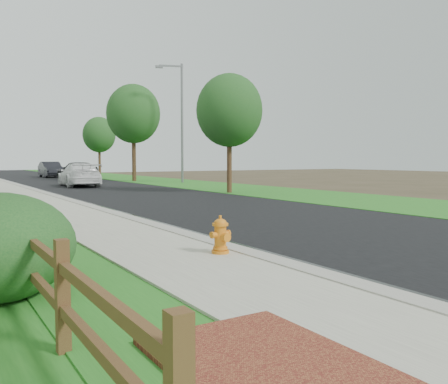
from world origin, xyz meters
TOP-DOWN VIEW (x-y plane):
  - ground at (0.00, 0.00)m, footprint 120.00×120.00m
  - road at (4.60, 35.00)m, footprint 8.00×90.00m
  - curb at (0.40, 35.00)m, footprint 0.40×90.00m
  - wet_gutter at (0.75, 35.00)m, footprint 0.50×90.00m
  - verge_far at (11.50, 35.00)m, footprint 6.00×90.00m
  - brick_patch at (-2.20, -1.00)m, footprint 1.60×2.40m
  - fire_hydrant at (-0.10, 3.33)m, footprint 0.46×0.37m
  - white_suv at (3.83, 27.70)m, footprint 2.53×5.42m
  - dark_car_mid at (6.25, 37.47)m, footprint 2.86×5.13m
  - dark_car_far at (5.62, 44.91)m, footprint 1.64×4.69m
  - streetlight at (11.65, 28.41)m, footprint 2.02×0.82m
  - tree_near_right at (9.00, 17.28)m, footprint 3.52×3.52m
  - tree_mid_right at (9.65, 32.80)m, footprint 4.35×4.35m
  - tree_far_right at (10.57, 44.98)m, footprint 3.37×3.37m

SIDE VIEW (x-z plane):
  - ground at x=0.00m, z-range 0.00..0.00m
  - road at x=4.60m, z-range 0.00..0.02m
  - verge_far at x=11.50m, z-range 0.00..0.04m
  - wet_gutter at x=0.75m, z-range 0.02..0.02m
  - brick_patch at x=-2.20m, z-range 0.00..0.11m
  - curb at x=0.40m, z-range 0.00..0.12m
  - fire_hydrant at x=-0.10m, z-range 0.07..0.77m
  - white_suv at x=3.83m, z-range 0.02..1.55m
  - dark_car_far at x=5.62m, z-range 0.02..1.57m
  - dark_car_mid at x=6.25m, z-range 0.02..1.67m
  - tree_far_right at x=10.57m, z-range 1.24..7.45m
  - tree_near_right at x=9.00m, z-range 1.22..7.55m
  - streetlight at x=11.65m, z-range 0.60..9.58m
  - tree_mid_right at x=9.65m, z-range 1.53..9.42m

